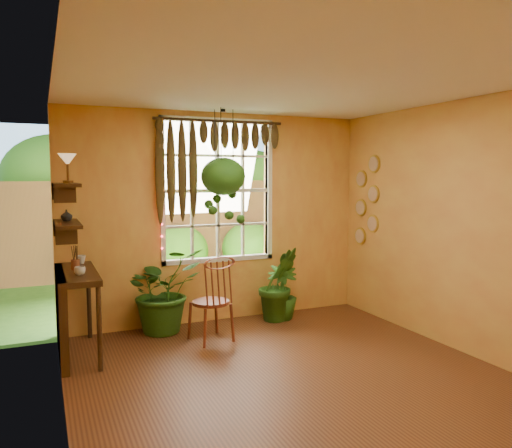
{
  "coord_description": "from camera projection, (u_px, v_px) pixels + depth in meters",
  "views": [
    {
      "loc": [
        -2.12,
        -3.86,
        1.89
      ],
      "look_at": [
        0.05,
        1.15,
        1.36
      ],
      "focal_mm": 35.0,
      "sensor_mm": 36.0,
      "label": 1
    }
  ],
  "objects": [
    {
      "name": "floor",
      "position": [
        301.0,
        384.0,
        4.54
      ],
      "size": [
        4.5,
        4.5,
        0.0
      ],
      "primitive_type": "plane",
      "color": "brown",
      "rests_on": "ground"
    },
    {
      "name": "ceiling",
      "position": [
        303.0,
        82.0,
        4.29
      ],
      "size": [
        4.5,
        4.5,
        0.0
      ],
      "primitive_type": "plane",
      "rotation": [
        3.14,
        0.0,
        0.0
      ],
      "color": "white",
      "rests_on": "wall_back"
    },
    {
      "name": "wall_back",
      "position": [
        219.0,
        218.0,
        6.47
      ],
      "size": [
        4.0,
        0.0,
        4.0
      ],
      "primitive_type": "plane",
      "rotation": [
        1.57,
        0.0,
        0.0
      ],
      "color": "#E9BA4F",
      "rests_on": "floor"
    },
    {
      "name": "wall_left",
      "position": [
        60.0,
        251.0,
        3.62
      ],
      "size": [
        0.0,
        4.5,
        4.5
      ],
      "primitive_type": "plane",
      "rotation": [
        1.57,
        0.0,
        1.57
      ],
      "color": "#E9BA4F",
      "rests_on": "floor"
    },
    {
      "name": "wall_right",
      "position": [
        470.0,
        228.0,
        5.21
      ],
      "size": [
        0.0,
        4.5,
        4.5
      ],
      "primitive_type": "plane",
      "rotation": [
        1.57,
        0.0,
        -1.57
      ],
      "color": "#E9BA4F",
      "rests_on": "floor"
    },
    {
      "name": "window",
      "position": [
        218.0,
        191.0,
        6.46
      ],
      "size": [
        1.52,
        0.1,
        1.86
      ],
      "color": "white",
      "rests_on": "wall_back"
    },
    {
      "name": "valance_vine",
      "position": [
        214.0,
        145.0,
        6.27
      ],
      "size": [
        1.7,
        0.12,
        1.1
      ],
      "color": "#39220F",
      "rests_on": "window"
    },
    {
      "name": "string_lights",
      "position": [
        161.0,
        188.0,
        6.08
      ],
      "size": [
        0.03,
        0.03,
        1.54
      ],
      "primitive_type": null,
      "color": "#FF2633",
      "rests_on": "window"
    },
    {
      "name": "wall_plates",
      "position": [
        367.0,
        201.0,
        6.81
      ],
      "size": [
        0.04,
        0.32,
        1.1
      ],
      "primitive_type": null,
      "color": "beige",
      "rests_on": "wall_right"
    },
    {
      "name": "counter_ledge",
      "position": [
        66.0,
        305.0,
        5.2
      ],
      "size": [
        0.4,
        1.2,
        0.9
      ],
      "color": "#39220F",
      "rests_on": "floor"
    },
    {
      "name": "shelf_lower",
      "position": [
        67.0,
        224.0,
        5.13
      ],
      "size": [
        0.25,
        0.9,
        0.04
      ],
      "primitive_type": "cube",
      "color": "#39220F",
      "rests_on": "wall_left"
    },
    {
      "name": "shelf_upper",
      "position": [
        65.0,
        185.0,
        5.09
      ],
      "size": [
        0.25,
        0.9,
        0.04
      ],
      "primitive_type": "cube",
      "color": "#39220F",
      "rests_on": "wall_left"
    },
    {
      "name": "backyard",
      "position": [
        159.0,
        204.0,
        10.79
      ],
      "size": [
        14.0,
        10.0,
        12.0
      ],
      "color": "#285919",
      "rests_on": "ground"
    },
    {
      "name": "windsor_chair",
      "position": [
        212.0,
        313.0,
        5.7
      ],
      "size": [
        0.51,
        0.53,
        1.14
      ],
      "rotation": [
        0.0,
        0.0,
        0.21
      ],
      "color": "brown",
      "rests_on": "floor"
    },
    {
      "name": "potted_plant_left",
      "position": [
        163.0,
        290.0,
        6.03
      ],
      "size": [
        1.12,
        1.04,
        1.03
      ],
      "primitive_type": "imported",
      "rotation": [
        0.0,
        0.0,
        0.29
      ],
      "color": "#1E4813",
      "rests_on": "floor"
    },
    {
      "name": "potted_plant_mid",
      "position": [
        278.0,
        284.0,
        6.52
      ],
      "size": [
        0.53,
        0.43,
        0.97
      ],
      "primitive_type": "imported",
      "rotation": [
        0.0,
        0.0,
        -0.0
      ],
      "color": "#1E4813",
      "rests_on": "floor"
    },
    {
      "name": "potted_plant_right",
      "position": [
        281.0,
        292.0,
        6.59
      ],
      "size": [
        0.52,
        0.52,
        0.72
      ],
      "primitive_type": "imported",
      "rotation": [
        0.0,
        0.0,
        -0.37
      ],
      "color": "#1E4813",
      "rests_on": "floor"
    },
    {
      "name": "hanging_basket",
      "position": [
        223.0,
        180.0,
        6.1
      ],
      "size": [
        0.54,
        0.54,
        1.42
      ],
      "color": "black",
      "rests_on": "ceiling"
    },
    {
      "name": "cup_a",
      "position": [
        80.0,
        271.0,
        4.99
      ],
      "size": [
        0.12,
        0.12,
        0.09
      ],
      "primitive_type": "imported",
      "rotation": [
        0.0,
        0.0,
        0.09
      ],
      "color": "silver",
      "rests_on": "counter_ledge"
    },
    {
      "name": "cup_b",
      "position": [
        81.0,
        260.0,
        5.64
      ],
      "size": [
        0.11,
        0.11,
        0.1
      ],
      "primitive_type": "imported",
      "rotation": [
        0.0,
        0.0,
        0.03
      ],
      "color": "beige",
      "rests_on": "counter_ledge"
    },
    {
      "name": "brush_jar",
      "position": [
        75.0,
        258.0,
        5.28
      ],
      "size": [
        0.09,
        0.09,
        0.32
      ],
      "color": "brown",
      "rests_on": "counter_ledge"
    },
    {
      "name": "shelf_vase",
      "position": [
        67.0,
        215.0,
        5.24
      ],
      "size": [
        0.13,
        0.13,
        0.12
      ],
      "primitive_type": "imported",
      "rotation": [
        0.0,
        0.0,
        -0.16
      ],
      "color": "#B2AD99",
      "rests_on": "shelf_lower"
    },
    {
      "name": "tiffany_lamp",
      "position": [
        67.0,
        161.0,
        4.87
      ],
      "size": [
        0.17,
        0.17,
        0.29
      ],
      "color": "brown",
      "rests_on": "shelf_upper"
    }
  ]
}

